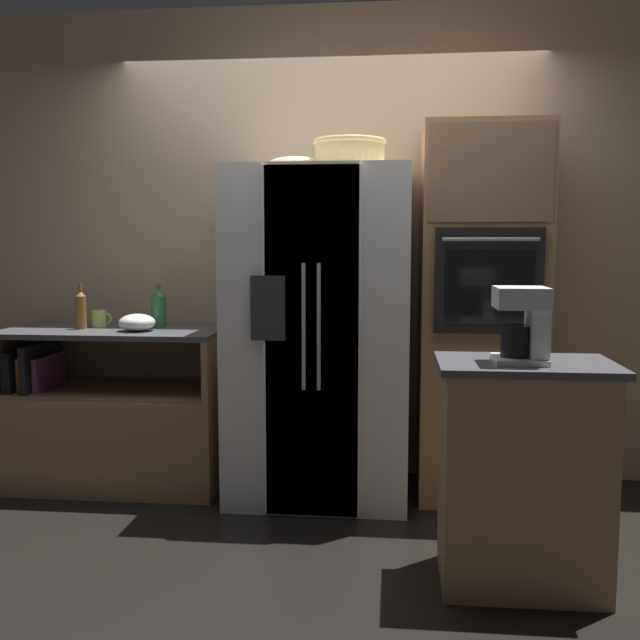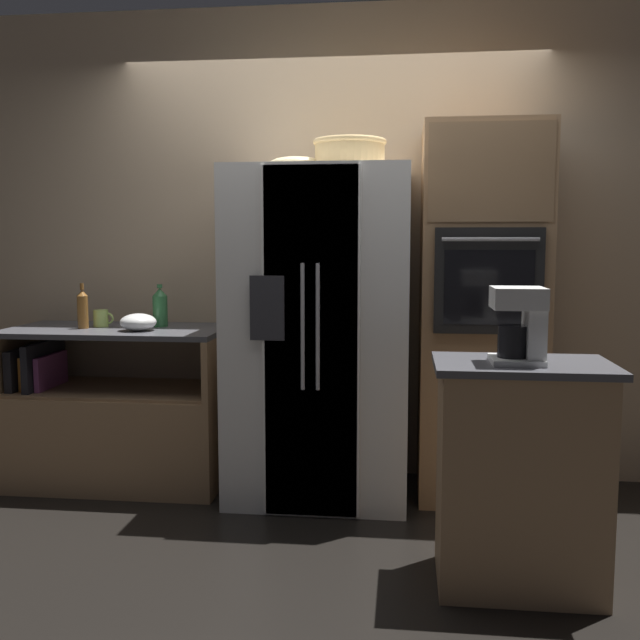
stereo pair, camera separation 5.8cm
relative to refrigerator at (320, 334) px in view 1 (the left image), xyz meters
name	(u,v)px [view 1 (the left image)]	position (x,y,z in m)	size (l,w,h in m)	color
ground_plane	(323,493)	(0.02, -0.02, -0.91)	(20.00, 20.00, 0.00)	black
wall_back	(330,245)	(0.02, 0.42, 0.49)	(12.00, 0.06, 2.80)	tan
counter_left	(116,426)	(-1.21, 0.06, -0.57)	(1.26, 0.66, 0.92)	#A87F56
refrigerator	(320,334)	(0.00, 0.00, 0.00)	(0.98, 0.81, 1.81)	white
wall_oven	(480,313)	(0.88, 0.09, 0.12)	(0.66, 0.67, 2.04)	#A87F56
island_counter	(522,473)	(0.94, -0.99, -0.44)	(0.71, 0.48, 0.94)	#A87F56
wicker_basket	(350,153)	(0.16, -0.01, 0.99)	(0.39, 0.39, 0.15)	tan
fruit_bowl	(296,163)	(-0.13, 0.05, 0.94)	(0.30, 0.30, 0.07)	beige
bottle_tall	(81,309)	(-1.39, 0.02, 0.13)	(0.06, 0.06, 0.26)	brown
bottle_short	(159,307)	(-0.97, 0.16, 0.13)	(0.09, 0.09, 0.25)	#33723F
mug	(99,319)	(-1.31, 0.11, 0.06)	(0.12, 0.09, 0.10)	#B2D166
mixing_bowl	(137,322)	(-1.03, -0.05, 0.06)	(0.20, 0.20, 0.10)	white
coffee_maker	(526,322)	(0.93, -1.02, 0.20)	(0.20, 0.21, 0.30)	white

